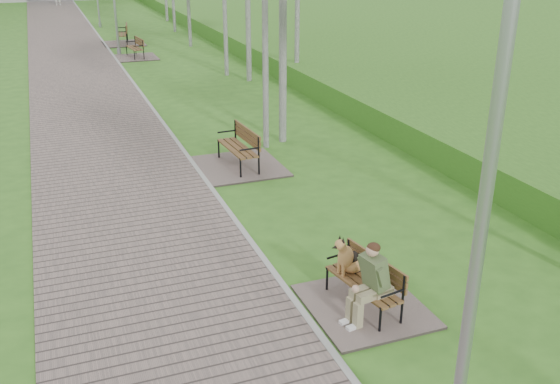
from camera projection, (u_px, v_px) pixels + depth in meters
The scene contains 10 objects.
ground at pixel (294, 302), 8.98m from camera, with size 120.00×120.00×0.00m, color #356820.
walkway at pixel (71, 57), 26.99m from camera, with size 3.50×67.00×0.04m, color #685954.
kerb at pixel (113, 55), 27.56m from camera, with size 0.10×67.00×0.05m, color #999993.
embankment at pixel (369, 45), 30.21m from camera, with size 14.00×70.00×1.60m, color #4F922C.
bench_main at pixel (362, 287), 8.64m from camera, with size 1.57×1.75×1.37m.
bench_second at pixel (238, 159), 14.13m from camera, with size 1.84×2.04×1.13m.
bench_third at pixel (135, 53), 26.89m from camera, with size 1.72×1.91×1.06m.
bench_far at pixel (123, 39), 30.34m from camera, with size 1.94×2.15×1.19m.
lamp_post_near at pixel (478, 254), 5.29m from camera, with size 0.20×0.20×5.09m.
lamp_post_second at pixel (114, 3), 26.82m from camera, with size 0.18×0.18×4.78m.
Camera 1 is at (-2.91, -7.13, 4.88)m, focal length 40.00 mm.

